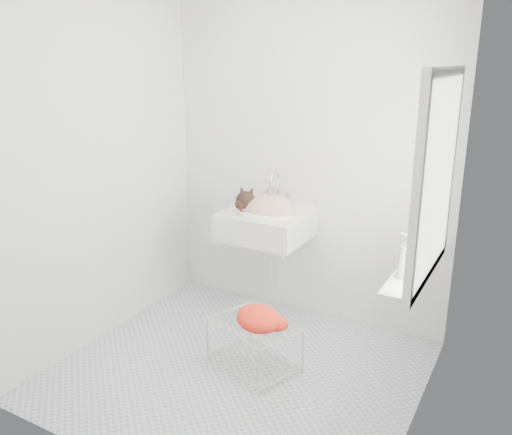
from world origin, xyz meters
The scene contains 15 objects.
floor centered at (0.00, 0.00, 0.00)m, with size 2.20×2.00×0.02m, color silver.
back_wall centered at (0.00, 1.00, 1.25)m, with size 2.20×0.02×2.50m, color white.
right_wall centered at (1.10, 0.00, 1.25)m, with size 0.02×2.00×2.50m, color white.
left_wall centered at (-1.10, 0.00, 1.25)m, with size 0.02×2.00×2.50m, color white.
window_glass centered at (1.09, 0.20, 1.35)m, with size 0.01×0.80×1.00m, color white.
window_frame centered at (1.07, 0.20, 1.35)m, with size 0.04×0.90×1.10m, color white.
windowsill centered at (1.01, 0.20, 0.83)m, with size 0.16×0.88×0.04m, color white.
sink centered at (-0.20, 0.74, 0.85)m, with size 0.61×0.53×0.24m, color white.
faucet centered at (-0.20, 0.92, 0.99)m, with size 0.22×0.15×0.22m, color silver, non-canonical shape.
cat centered at (-0.19, 0.72, 0.89)m, with size 0.47×0.41×0.27m.
wire_rack centered at (0.07, 0.09, 0.15)m, with size 0.53×0.37×0.32m, color beige.
towel centered at (0.12, 0.04, 0.35)m, with size 0.32×0.23×0.13m, color #EA5810.
bottle_a centered at (1.00, 0.02, 0.85)m, with size 0.08×0.08×0.20m, color beige.
bottle_b centered at (1.00, 0.20, 0.85)m, with size 0.08×0.09×0.19m, color #1E6478.
bottle_c centered at (1.00, 0.37, 0.85)m, with size 0.14×0.14×0.19m, color silver.
Camera 1 is at (1.55, -2.54, 1.93)m, focal length 36.88 mm.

